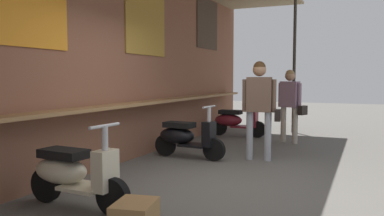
{
  "coord_description": "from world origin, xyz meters",
  "views": [
    {
      "loc": [
        -4.94,
        -1.93,
        1.46
      ],
      "look_at": [
        2.55,
        1.42,
        0.83
      ],
      "focal_mm": 36.87,
      "sensor_mm": 36.0,
      "label": 1
    }
  ],
  "objects_px": {
    "scooter_maroon": "(235,121)",
    "shopper_with_handbag": "(260,100)",
    "scooter_cream": "(72,173)",
    "shopper_browsing": "(290,99)",
    "scooter_black": "(185,137)"
  },
  "relations": [
    {
      "from": "scooter_black",
      "to": "scooter_maroon",
      "type": "height_order",
      "value": "same"
    },
    {
      "from": "scooter_cream",
      "to": "scooter_maroon",
      "type": "relative_size",
      "value": 1.0
    },
    {
      "from": "scooter_cream",
      "to": "scooter_black",
      "type": "relative_size",
      "value": 1.0
    },
    {
      "from": "scooter_cream",
      "to": "shopper_browsing",
      "type": "xyz_separation_m",
      "value": [
        5.44,
        -1.44,
        0.6
      ]
    },
    {
      "from": "scooter_maroon",
      "to": "shopper_browsing",
      "type": "relative_size",
      "value": 0.86
    },
    {
      "from": "scooter_cream",
      "to": "shopper_browsing",
      "type": "relative_size",
      "value": 0.86
    },
    {
      "from": "scooter_cream",
      "to": "scooter_maroon",
      "type": "height_order",
      "value": "same"
    },
    {
      "from": "scooter_cream",
      "to": "shopper_with_handbag",
      "type": "xyz_separation_m",
      "value": [
        3.35,
        -1.29,
        0.69
      ]
    },
    {
      "from": "scooter_cream",
      "to": "scooter_black",
      "type": "xyz_separation_m",
      "value": [
        3.0,
        -0.0,
        0.0
      ]
    },
    {
      "from": "shopper_with_handbag",
      "to": "scooter_cream",
      "type": "bearing_deg",
      "value": 150.56
    },
    {
      "from": "scooter_black",
      "to": "shopper_browsing",
      "type": "relative_size",
      "value": 0.86
    },
    {
      "from": "scooter_maroon",
      "to": "shopper_browsing",
      "type": "height_order",
      "value": "shopper_browsing"
    },
    {
      "from": "shopper_with_handbag",
      "to": "shopper_browsing",
      "type": "xyz_separation_m",
      "value": [
        2.08,
        -0.16,
        -0.09
      ]
    },
    {
      "from": "scooter_maroon",
      "to": "shopper_with_handbag",
      "type": "bearing_deg",
      "value": -63.21
    },
    {
      "from": "scooter_maroon",
      "to": "shopper_browsing",
      "type": "distance_m",
      "value": 1.64
    }
  ]
}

